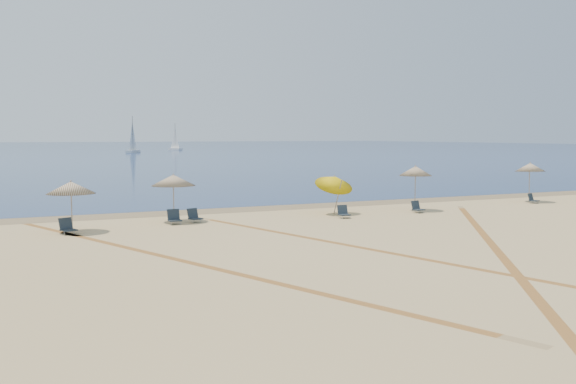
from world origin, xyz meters
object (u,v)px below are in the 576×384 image
chair_6 (417,207)px  chair_7 (533,199)px  umbrella_4 (415,171)px  chair_5 (343,212)px  chair_2 (67,227)px  chair_3 (174,218)px  sailboat_0 (175,142)px  umbrella_3 (335,181)px  umbrella_2 (173,180)px  umbrella_5 (530,167)px  sailboat_1 (133,142)px  umbrella_1 (71,188)px  chair_4 (194,216)px

chair_6 → chair_7: (9.74, 1.08, -0.01)m
umbrella_4 → chair_5: 5.91m
chair_2 → chair_3: (5.09, 1.19, 0.01)m
chair_3 → umbrella_4: bearing=0.2°
chair_5 → sailboat_0: (30.50, 156.20, 2.13)m
umbrella_4 → umbrella_3: bearing=176.2°
chair_2 → sailboat_0: bearing=52.5°
umbrella_2 → chair_7: 23.30m
chair_2 → chair_5: bearing=-22.3°
umbrella_2 → umbrella_5: size_ratio=0.93×
umbrella_5 → chair_5: bearing=-172.0°
sailboat_0 → sailboat_1: size_ratio=0.88×
umbrella_2 → sailboat_1: 131.39m
sailboat_0 → umbrella_2: bearing=-124.4°
umbrella_3 → umbrella_4: (5.12, -0.34, 0.46)m
chair_3 → umbrella_3: bearing=2.1°
umbrella_1 → chair_6: (18.52, -0.35, -1.72)m
umbrella_4 → sailboat_1: bearing=86.4°
umbrella_1 → sailboat_0: bearing=74.2°
chair_7 → sailboat_0: sailboat_0 is taller
chair_2 → chair_4: size_ratio=1.08×
umbrella_1 → chair_4: size_ratio=2.94×
umbrella_4 → chair_4: umbrella_4 is taller
sailboat_0 → chair_6: bearing=-119.5°
umbrella_1 → umbrella_4: size_ratio=0.89×
umbrella_3 → sailboat_0: (30.20, 154.64, 0.59)m
chair_7 → sailboat_1: bearing=71.8°
chair_3 → chair_4: bearing=13.7°
umbrella_4 → chair_7: size_ratio=3.54×
umbrella_3 → chair_2: bearing=-174.3°
umbrella_2 → sailboat_0: (39.05, 154.00, 0.32)m
umbrella_3 → chair_4: umbrella_3 is taller
umbrella_1 → chair_3: 5.17m
umbrella_1 → sailboat_0: sailboat_0 is taller
chair_6 → umbrella_5: bearing=3.3°
umbrella_1 → chair_4: bearing=9.0°
chair_3 → chair_5: 8.85m
chair_3 → umbrella_1: bearing=-171.2°
umbrella_2 → chair_4: 2.09m
chair_2 → sailboat_1: sailboat_1 is taller
umbrella_5 → chair_2: umbrella_5 is taller
umbrella_4 → chair_6: (-0.50, -0.92, -2.01)m
chair_3 → chair_4: (1.08, 0.25, -0.02)m
umbrella_1 → sailboat_0: size_ratio=0.29×
umbrella_5 → chair_2: (-28.97, -1.98, -1.96)m
umbrella_3 → chair_2: umbrella_3 is taller
chair_6 → chair_7: bearing=-0.5°
umbrella_3 → chair_3: 9.18m
chair_7 → chair_2: bearing=163.8°
chair_5 → sailboat_1: bearing=90.5°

